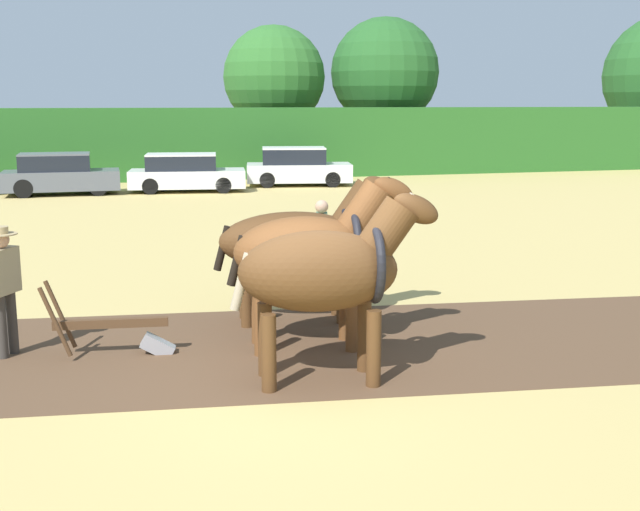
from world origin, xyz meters
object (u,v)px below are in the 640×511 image
object	(u,v)px
tree_center_left	(385,73)
parked_car_center	(297,167)
draft_horse_lead_left	(327,271)
farmer_beside_team	(322,240)
farmer_at_plow	(3,280)
parked_car_center_left	(186,173)
draft_horse_trail_left	(300,240)
draft_horse_lead_right	(312,250)
tree_left	(274,77)
parked_car_left	(60,175)
plow	(121,332)

from	to	relation	value
tree_center_left	parked_car_center	world-z (taller)	tree_center_left
draft_horse_lead_left	farmer_beside_team	bearing A→B (deg)	82.39
farmer_at_plow	parked_car_center_left	distance (m)	20.19
farmer_beside_team	parked_car_center	bearing A→B (deg)	92.43
draft_horse_trail_left	parked_car_center_left	bearing A→B (deg)	96.43
draft_horse_lead_right	farmer_beside_team	xyz separation A→B (m)	(0.94, 2.95, -0.39)
tree_left	parked_car_center	xyz separation A→B (m)	(-0.79, -8.18, -3.83)
draft_horse_trail_left	parked_car_left	distance (m)	19.68
draft_horse_lead_right	parked_car_left	size ratio (longest dim) A/B	0.64
draft_horse_trail_left	parked_car_center_left	xyz separation A→B (m)	(0.13, 19.00, -0.60)
plow	parked_car_center	xyz separation A→B (m)	(7.54, 21.14, 0.42)
tree_center_left	parked_car_left	distance (m)	18.48
farmer_beside_team	draft_horse_lead_left	bearing A→B (deg)	-89.79
tree_left	farmer_beside_team	bearing A→B (deg)	-100.18
plow	parked_car_left	bearing A→B (deg)	101.63
draft_horse_lead_right	farmer_beside_team	size ratio (longest dim) A/B	1.56
draft_horse_lead_left	parked_car_left	xyz separation A→B (m)	(-4.12, 21.93, -0.65)
farmer_beside_team	parked_car_center	size ratio (longest dim) A/B	0.38
draft_horse_lead_left	parked_car_center_left	xyz separation A→B (m)	(0.48, 21.78, -0.69)
farmer_beside_team	tree_left	bearing A→B (deg)	94.46
draft_horse_trail_left	parked_car_left	world-z (taller)	draft_horse_trail_left
draft_horse_trail_left	parked_car_center	world-z (taller)	draft_horse_trail_left
parked_car_center_left	farmer_at_plow	bearing A→B (deg)	-94.76
draft_horse_lead_left	draft_horse_lead_right	size ratio (longest dim) A/B	0.98
tree_center_left	draft_horse_lead_right	bearing A→B (deg)	-111.40
plow	farmer_beside_team	size ratio (longest dim) A/B	1.03
tree_center_left	parked_car_center_left	world-z (taller)	tree_center_left
draft_horse_trail_left	farmer_at_plow	bearing A→B (deg)	-163.76
draft_horse_trail_left	farmer_beside_team	size ratio (longest dim) A/B	1.73
tree_left	draft_horse_trail_left	size ratio (longest dim) A/B	2.41
draft_horse_lead_left	tree_center_left	bearing A→B (deg)	76.03
tree_center_left	draft_horse_lead_left	xyz separation A→B (m)	(-11.64, -30.66, -3.46)
draft_horse_trail_left	parked_car_left	xyz separation A→B (m)	(-4.46, 19.16, -0.55)
farmer_at_plow	parked_car_center_left	xyz separation A→B (m)	(4.39, 19.70, -0.36)
tree_center_left	parked_car_left	xyz separation A→B (m)	(-15.76, -8.73, -4.11)
tree_center_left	parked_car_left	world-z (taller)	tree_center_left
parked_car_center	parked_car_center_left	bearing A→B (deg)	-156.29
draft_horse_lead_right	farmer_at_plow	world-z (taller)	draft_horse_lead_right
parked_car_center_left	tree_left	bearing A→B (deg)	67.35
parked_car_left	draft_horse_trail_left	bearing A→B (deg)	-77.07
parked_car_left	farmer_at_plow	bearing A→B (deg)	-89.59
draft_horse_lead_right	farmer_beside_team	bearing A→B (deg)	79.13
draft_horse_lead_left	parked_car_left	distance (m)	22.33
draft_horse_trail_left	farmer_beside_team	xyz separation A→B (m)	(0.77, 1.56, -0.30)
draft_horse_trail_left	parked_car_center	distance (m)	20.63
plow	draft_horse_lead_right	bearing A→B (deg)	0.00
farmer_beside_team	draft_horse_trail_left	bearing A→B (deg)	-101.64
draft_horse_trail_left	parked_car_center_left	size ratio (longest dim) A/B	0.65
farmer_at_plow	farmer_beside_team	size ratio (longest dim) A/B	1.04
farmer_beside_team	parked_car_center	xyz separation A→B (m)	(4.00, 18.50, -0.25)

